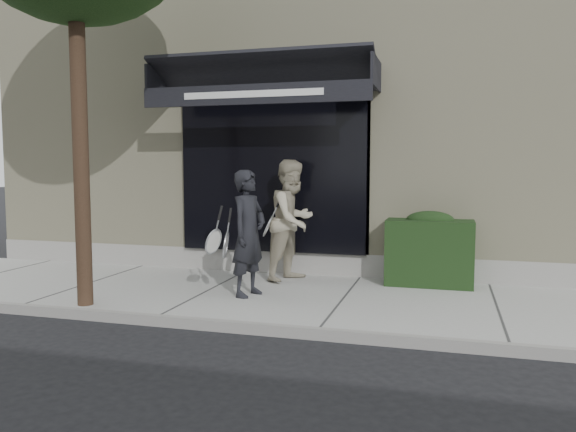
% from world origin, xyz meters
% --- Properties ---
extents(ground, '(80.00, 80.00, 0.00)m').
position_xyz_m(ground, '(0.00, 0.00, 0.00)').
color(ground, black).
rests_on(ground, ground).
extents(sidewalk, '(20.00, 3.00, 0.12)m').
position_xyz_m(sidewalk, '(0.00, 0.00, 0.06)').
color(sidewalk, '#999A94').
rests_on(sidewalk, ground).
extents(curb, '(20.00, 0.10, 0.14)m').
position_xyz_m(curb, '(0.00, -1.55, 0.07)').
color(curb, gray).
rests_on(curb, ground).
extents(building_facade, '(14.30, 8.04, 5.64)m').
position_xyz_m(building_facade, '(-0.01, 4.96, 2.74)').
color(building_facade, beige).
rests_on(building_facade, ground).
extents(hedge, '(1.30, 0.70, 1.14)m').
position_xyz_m(hedge, '(1.10, 1.25, 0.66)').
color(hedge, black).
rests_on(hedge, sidewalk).
extents(pedestrian_front, '(0.79, 0.85, 1.77)m').
position_xyz_m(pedestrian_front, '(-1.32, -0.21, 1.00)').
color(pedestrian_front, black).
rests_on(pedestrian_front, sidewalk).
extents(pedestrian_back, '(1.03, 1.14, 1.92)m').
position_xyz_m(pedestrian_back, '(-1.01, 1.01, 1.08)').
color(pedestrian_back, '#AFA58C').
rests_on(pedestrian_back, sidewalk).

